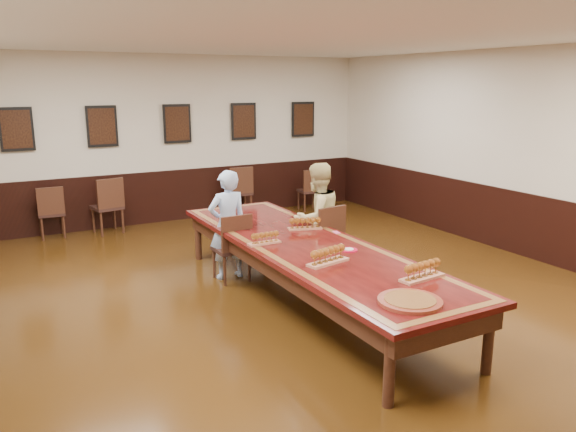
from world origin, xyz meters
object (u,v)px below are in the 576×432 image
chair_man (231,246)px  chair_woman (322,239)px  spare_chair_c (239,191)px  person_woman (317,218)px  conference_table (308,255)px  carved_platter (410,301)px  spare_chair_a (51,212)px  spare_chair_d (309,189)px  person_man (228,225)px  spare_chair_b (107,205)px

chair_man → chair_woman: 1.29m
spare_chair_c → person_woman: (-0.44, -3.77, 0.28)m
spare_chair_c → conference_table: size_ratio=0.21×
chair_man → chair_woman: size_ratio=0.94×
person_woman → carved_platter: person_woman is taller
spare_chair_a → spare_chair_d: size_ratio=1.04×
spare_chair_c → carved_platter: (-1.32, -6.78, 0.26)m
chair_man → spare_chair_a: (-1.91, 3.56, -0.01)m
chair_man → spare_chair_d: bearing=-135.6°
person_woman → conference_table: 1.21m
carved_platter → spare_chair_a: bearing=108.2°
person_man → carved_platter: 3.39m
spare_chair_c → person_woman: person_woman is taller
chair_woman → person_woman: size_ratio=0.64×
conference_table → person_woman: bearing=52.9°
spare_chair_a → chair_woman: bearing=130.4°
spare_chair_b → person_man: bearing=96.7°
spare_chair_a → person_man: person_man is taller
chair_woman → spare_chair_b: 4.36m
spare_chair_a → conference_table: 5.35m
person_man → carved_platter: (0.34, -3.38, 0.01)m
person_man → person_woman: person_woman is taller
spare_chair_a → conference_table: (2.41, -4.78, 0.15)m
spare_chair_c → chair_woman: bearing=90.0°
spare_chair_b → person_man: 3.44m
chair_woman → carved_platter: chair_woman is taller
spare_chair_d → conference_table: 5.24m
spare_chair_d → person_woman: person_woman is taller
spare_chair_b → spare_chair_d: size_ratio=1.15×
person_woman → spare_chair_d: bearing=-127.7°
spare_chair_a → chair_man: bearing=120.0°
person_man → chair_woman: bearing=157.7°
chair_man → conference_table: chair_man is taller
chair_man → spare_chair_a: 4.04m
spare_chair_a → spare_chair_b: bearing=171.2°
person_woman → conference_table: person_woman is taller
spare_chair_d → person_man: person_man is taller
spare_chair_c → spare_chair_d: (1.54, -0.24, -0.07)m
spare_chair_d → chair_man: bearing=53.2°
person_man → spare_chair_b: bearing=-74.6°
spare_chair_a → spare_chair_b: spare_chair_b is taller
conference_table → spare_chair_d: bearing=59.0°
spare_chair_a → spare_chair_d: (5.10, -0.29, -0.02)m
spare_chair_a → person_woman: bearing=131.0°
spare_chair_c → conference_table: 4.86m
spare_chair_d → spare_chair_c: bearing=-1.2°
person_man → spare_chair_d: bearing=-136.5°
spare_chair_a → conference_table: size_ratio=0.19×
person_woman → chair_woman: bearing=90.0°
spare_chair_a → spare_chair_c: 3.57m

